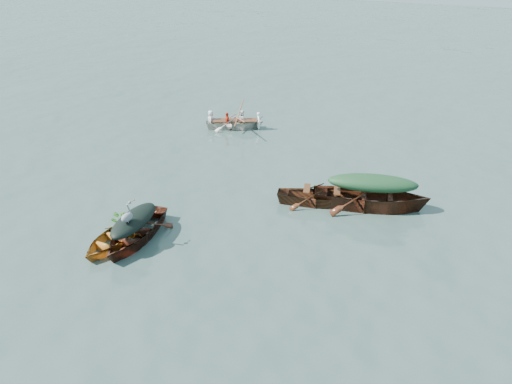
# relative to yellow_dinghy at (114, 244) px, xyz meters

# --- Properties ---
(ground) EXTENTS (140.00, 140.00, 0.00)m
(ground) POSITION_rel_yellow_dinghy_xyz_m (2.60, 0.16, 0.00)
(ground) COLOR #374E48
(ground) RESTS_ON ground
(yellow_dinghy) EXTENTS (1.54, 2.98, 0.75)m
(yellow_dinghy) POSITION_rel_yellow_dinghy_xyz_m (0.00, 0.00, 0.00)
(yellow_dinghy) COLOR #B46D23
(yellow_dinghy) RESTS_ON ground
(dark_covered_boat) EXTENTS (2.24, 4.03, 0.96)m
(dark_covered_boat) POSITION_rel_yellow_dinghy_xyz_m (0.38, 0.49, 0.00)
(dark_covered_boat) COLOR #4C2311
(dark_covered_boat) RESTS_ON ground
(green_tarp_boat) EXTENTS (5.32, 3.31, 1.23)m
(green_tarp_boat) POSITION_rel_yellow_dinghy_xyz_m (5.48, 5.76, 0.00)
(green_tarp_boat) COLOR #4C2811
(green_tarp_boat) RESTS_ON ground
(open_wooden_boat) EXTENTS (4.14, 2.61, 0.90)m
(open_wooden_boat) POSITION_rel_yellow_dinghy_xyz_m (4.02, 5.20, 0.00)
(open_wooden_boat) COLOR #553215
(open_wooden_boat) RESTS_ON ground
(rowed_boat) EXTENTS (3.68, 2.90, 0.84)m
(rowed_boat) POSITION_rel_yellow_dinghy_xyz_m (-2.43, 10.05, 0.00)
(rowed_boat) COLOR beige
(rowed_boat) RESTS_ON ground
(dark_tarp_cover) EXTENTS (1.23, 2.21, 0.40)m
(dark_tarp_cover) POSITION_rel_yellow_dinghy_xyz_m (0.38, 0.49, 0.68)
(dark_tarp_cover) COLOR black
(dark_tarp_cover) RESTS_ON dark_covered_boat
(green_tarp_cover) EXTENTS (2.92, 1.82, 0.52)m
(green_tarp_cover) POSITION_rel_yellow_dinghy_xyz_m (5.48, 5.76, 0.88)
(green_tarp_cover) COLOR #183C1F
(green_tarp_cover) RESTS_ON green_tarp_boat
(thwart_benches) EXTENTS (2.11, 1.42, 0.04)m
(thwart_benches) POSITION_rel_yellow_dinghy_xyz_m (4.02, 5.20, 0.47)
(thwart_benches) COLOR #43220F
(thwart_benches) RESTS_ON open_wooden_boat
(heron) EXTENTS (0.32, 0.43, 0.92)m
(heron) POSITION_rel_yellow_dinghy_xyz_m (0.54, 0.11, 0.84)
(heron) COLOR gray
(heron) RESTS_ON yellow_dinghy
(dinghy_weeds) EXTENTS (0.79, 0.97, 0.60)m
(dinghy_weeds) POSITION_rel_yellow_dinghy_xyz_m (-0.03, 0.55, 0.68)
(dinghy_weeds) COLOR #2C681B
(dinghy_weeds) RESTS_ON yellow_dinghy
(rowers) EXTENTS (2.69, 2.22, 0.76)m
(rowers) POSITION_rel_yellow_dinghy_xyz_m (-2.43, 10.05, 0.80)
(rowers) COLOR white
(rowers) RESTS_ON rowed_boat
(oars) EXTENTS (1.91, 2.51, 0.06)m
(oars) POSITION_rel_yellow_dinghy_xyz_m (-2.43, 10.05, 0.45)
(oars) COLOR brown
(oars) RESTS_ON rowed_boat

